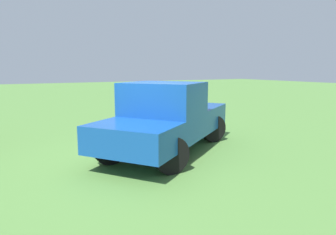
# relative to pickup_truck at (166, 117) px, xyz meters

# --- Properties ---
(ground_plane) EXTENTS (80.00, 80.00, 0.00)m
(ground_plane) POSITION_rel_pickup_truck_xyz_m (0.67, 0.15, -0.94)
(ground_plane) COLOR #54843D
(pickup_truck) EXTENTS (4.92, 4.28, 1.82)m
(pickup_truck) POSITION_rel_pickup_truck_xyz_m (0.00, 0.00, 0.00)
(pickup_truck) COLOR black
(pickup_truck) RESTS_ON ground_plane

